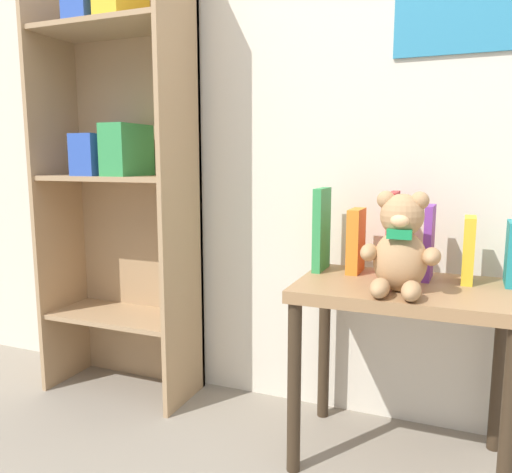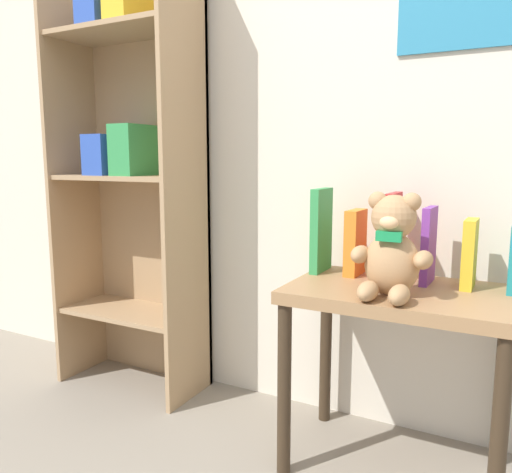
{
  "view_description": "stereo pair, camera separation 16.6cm",
  "coord_description": "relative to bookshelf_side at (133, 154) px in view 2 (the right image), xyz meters",
  "views": [
    {
      "loc": [
        0.41,
        -0.24,
        0.91
      ],
      "look_at": [
        -0.21,
        1.28,
        0.66
      ],
      "focal_mm": 35.0,
      "sensor_mm": 36.0,
      "label": 1
    },
    {
      "loc": [
        0.56,
        -0.17,
        0.91
      ],
      "look_at": [
        -0.21,
        1.28,
        0.66
      ],
      "focal_mm": 35.0,
      "sensor_mm": 36.0,
      "label": 2
    }
  ],
  "objects": [
    {
      "name": "book_standing_orange",
      "position": [
        0.91,
        -0.01,
        -0.28
      ],
      "size": [
        0.04,
        0.12,
        0.21
      ],
      "primitive_type": "cube",
      "rotation": [
        0.0,
        0.0,
        -0.02
      ],
      "color": "orange",
      "rests_on": "display_table"
    },
    {
      "name": "wall_back",
      "position": [
        0.8,
        0.15,
        0.32
      ],
      "size": [
        4.8,
        0.07,
        2.5
      ],
      "color": "silver",
      "rests_on": "ground_plane"
    },
    {
      "name": "book_standing_yellow",
      "position": [
        1.24,
        -0.02,
        -0.28
      ],
      "size": [
        0.03,
        0.11,
        0.2
      ],
      "primitive_type": "cube",
      "rotation": [
        0.0,
        0.0,
        -0.01
      ],
      "color": "gold",
      "rests_on": "display_table"
    },
    {
      "name": "display_table",
      "position": [
        1.07,
        -0.12,
        -0.47
      ],
      "size": [
        0.62,
        0.41,
        0.55
      ],
      "color": "#9E754C",
      "rests_on": "ground_plane"
    },
    {
      "name": "teddy_bear",
      "position": [
        1.07,
        -0.22,
        -0.26
      ],
      "size": [
        0.21,
        0.19,
        0.28
      ],
      "color": "tan",
      "rests_on": "display_table"
    },
    {
      "name": "book_standing_purple",
      "position": [
        1.13,
        -0.02,
        -0.27
      ],
      "size": [
        0.03,
        0.12,
        0.23
      ],
      "primitive_type": "cube",
      "rotation": [
        0.0,
        0.0,
        -0.04
      ],
      "color": "purple",
      "rests_on": "display_table"
    },
    {
      "name": "book_standing_green",
      "position": [
        0.8,
        -0.02,
        -0.25
      ],
      "size": [
        0.03,
        0.13,
        0.27
      ],
      "primitive_type": "cube",
      "rotation": [
        0.0,
        0.0,
        0.0
      ],
      "color": "#33934C",
      "rests_on": "display_table"
    },
    {
      "name": "bookshelf_side",
      "position": [
        0.0,
        0.0,
        0.0
      ],
      "size": [
        0.58,
        0.28,
        1.69
      ],
      "color": "tan",
      "rests_on": "ground_plane"
    },
    {
      "name": "book_standing_red",
      "position": [
        1.02,
        -0.0,
        -0.25
      ],
      "size": [
        0.02,
        0.15,
        0.26
      ],
      "primitive_type": "cube",
      "rotation": [
        0.0,
        0.0,
        0.01
      ],
      "color": "red",
      "rests_on": "display_table"
    }
  ]
}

